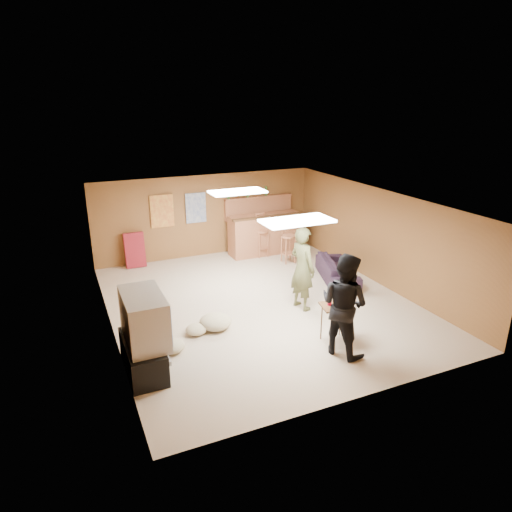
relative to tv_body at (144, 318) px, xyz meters
name	(u,v)px	position (x,y,z in m)	size (l,w,h in m)	color
ground	(260,303)	(2.65, 1.50, -0.90)	(7.00, 7.00, 0.00)	#BBA78F
ceiling	(260,201)	(2.65, 1.50, 1.30)	(6.00, 7.00, 0.02)	silver
wall_back	(206,216)	(2.65, 5.00, 0.20)	(6.00, 0.02, 2.20)	brown
wall_front	(365,330)	(2.65, -2.00, 0.20)	(6.00, 0.02, 2.20)	brown
wall_left	(107,277)	(-0.35, 1.50, 0.20)	(0.02, 7.00, 2.20)	brown
wall_right	(379,237)	(5.65, 1.50, 0.20)	(0.02, 7.00, 2.20)	brown
tv_stand	(143,356)	(-0.07, 0.00, -0.65)	(0.55, 1.30, 0.50)	black
dvd_box	(157,358)	(0.15, 0.00, -0.75)	(0.35, 0.50, 0.08)	#B2B2B7
tv_body	(144,318)	(0.00, 0.00, 0.00)	(0.60, 1.10, 0.80)	#B2B2B7
tv_screen	(164,315)	(0.31, 0.00, 0.00)	(0.02, 0.95, 0.65)	navy
bar_counter	(265,234)	(4.15, 4.45, -0.35)	(2.00, 0.60, 1.10)	#9C5A38
bar_lip	(269,217)	(4.15, 4.20, 0.20)	(2.10, 0.12, 0.05)	#432915
bar_shelf	(259,197)	(4.15, 4.90, 0.60)	(2.00, 0.18, 0.05)	#9C5A38
bar_backing	(258,207)	(4.15, 4.92, 0.30)	(2.00, 0.14, 0.60)	#9C5A38
poster_left	(162,211)	(1.45, 4.96, 0.45)	(0.60, 0.03, 0.85)	#BF3F26
poster_right	(196,208)	(2.35, 4.96, 0.45)	(0.55, 0.03, 0.80)	#334C99
folding_chair_stack	(135,250)	(0.65, 4.80, -0.45)	(0.50, 0.14, 0.90)	maroon
ceiling_panel_front	(297,221)	(2.65, 0.00, 1.27)	(1.20, 0.60, 0.04)	white
ceiling_panel_back	(237,192)	(2.65, 2.70, 1.27)	(1.20, 0.60, 0.04)	white
person_olive	(302,268)	(3.35, 0.98, -0.04)	(0.63, 0.41, 1.73)	brown
person_black	(344,305)	(3.13, -0.82, -0.01)	(0.86, 0.67, 1.78)	black
sofa	(337,270)	(4.88, 1.95, -0.65)	(1.75, 0.68, 0.51)	black
tray_table	(336,323)	(3.23, -0.46, -0.55)	(0.54, 0.43, 0.70)	#432915
cup_red_near	(329,302)	(3.12, -0.40, -0.15)	(0.08, 0.08, 0.10)	red
cup_red_far	(343,304)	(3.28, -0.56, -0.15)	(0.08, 0.08, 0.11)	red
cup_blue	(340,299)	(3.35, -0.37, -0.14)	(0.09, 0.09, 0.12)	#16379B
bar_stool_left	(262,236)	(3.95, 4.24, -0.31)	(0.37, 0.37, 1.18)	#9C5A38
bar_stool_right	(288,242)	(4.38, 3.51, -0.35)	(0.35, 0.35, 1.10)	#9C5A38
cushion_near_tv	(215,322)	(1.43, 0.85, -0.76)	(0.60, 0.60, 0.27)	tan
cushion_mid	(196,329)	(1.04, 0.79, -0.81)	(0.39, 0.39, 0.18)	tan
cushion_far	(172,346)	(0.48, 0.36, -0.80)	(0.44, 0.44, 0.20)	tan
bottle_row	(248,193)	(3.81, 4.88, 0.75)	(1.20, 0.08, 0.26)	#3F7233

